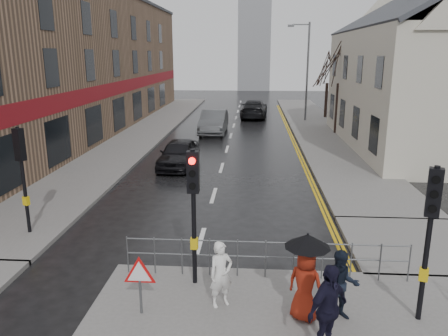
# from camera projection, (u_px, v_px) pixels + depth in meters

# --- Properties ---
(ground) EXTENTS (120.00, 120.00, 0.00)m
(ground) POSITION_uv_depth(u_px,v_px,m) (186.00, 291.00, 10.74)
(ground) COLOR black
(ground) RESTS_ON ground
(left_pavement) EXTENTS (4.00, 44.00, 0.14)m
(left_pavement) POSITION_uv_depth(u_px,v_px,m) (147.00, 129.00, 33.34)
(left_pavement) COLOR #605E5B
(left_pavement) RESTS_ON ground
(right_pavement) EXTENTS (4.00, 40.00, 0.14)m
(right_pavement) POSITION_uv_depth(u_px,v_px,m) (316.00, 127.00, 34.42)
(right_pavement) COLOR #605E5B
(right_pavement) RESTS_ON ground
(pavement_bridge_right) EXTENTS (4.00, 4.20, 0.14)m
(pavement_bridge_right) POSITION_uv_depth(u_px,v_px,m) (414.00, 245.00, 13.19)
(pavement_bridge_right) COLOR #605E5B
(pavement_bridge_right) RESTS_ON ground
(building_left_terrace) EXTENTS (8.00, 42.00, 10.00)m
(building_left_terrace) POSITION_uv_depth(u_px,v_px,m) (66.00, 63.00, 31.48)
(building_left_terrace) COLOR #8A684F
(building_left_terrace) RESTS_ON ground
(building_right_cream) EXTENTS (9.00, 16.40, 10.10)m
(building_right_cream) POSITION_uv_depth(u_px,v_px,m) (428.00, 69.00, 26.10)
(building_right_cream) COLOR beige
(building_right_cream) RESTS_ON ground
(church_tower) EXTENTS (5.00, 5.00, 18.00)m
(church_tower) POSITION_uv_depth(u_px,v_px,m) (254.00, 31.00, 68.17)
(church_tower) COLOR gray
(church_tower) RESTS_ON ground
(traffic_signal_near_left) EXTENTS (0.28, 0.27, 3.40)m
(traffic_signal_near_left) POSITION_uv_depth(u_px,v_px,m) (193.00, 194.00, 10.29)
(traffic_signal_near_left) COLOR black
(traffic_signal_near_left) RESTS_ON near_pavement
(traffic_signal_near_right) EXTENTS (0.34, 0.33, 3.40)m
(traffic_signal_near_right) POSITION_uv_depth(u_px,v_px,m) (431.00, 218.00, 8.80)
(traffic_signal_near_right) COLOR black
(traffic_signal_near_right) RESTS_ON near_pavement
(traffic_signal_far_left) EXTENTS (0.34, 0.33, 3.40)m
(traffic_signal_far_left) POSITION_uv_depth(u_px,v_px,m) (21.00, 161.00, 13.37)
(traffic_signal_far_left) COLOR black
(traffic_signal_far_left) RESTS_ON left_pavement
(guard_railing_front) EXTENTS (7.14, 0.04, 1.00)m
(guard_railing_front) POSITION_uv_depth(u_px,v_px,m) (266.00, 251.00, 10.97)
(guard_railing_front) COLOR #595B5E
(guard_railing_front) RESTS_ON near_pavement
(warning_sign) EXTENTS (0.80, 0.07, 1.35)m
(warning_sign) POSITION_uv_depth(u_px,v_px,m) (140.00, 276.00, 9.36)
(warning_sign) COLOR #595B5E
(warning_sign) RESTS_ON near_pavement
(street_lamp) EXTENTS (1.83, 0.25, 8.00)m
(street_lamp) POSITION_uv_depth(u_px,v_px,m) (305.00, 65.00, 36.18)
(street_lamp) COLOR #595B5E
(street_lamp) RESTS_ON right_pavement
(tree_near) EXTENTS (2.40, 2.40, 6.58)m
(tree_near) POSITION_uv_depth(u_px,v_px,m) (340.00, 61.00, 30.17)
(tree_near) COLOR #2E1F19
(tree_near) RESTS_ON right_pavement
(tree_far) EXTENTS (2.40, 2.40, 5.64)m
(tree_far) POSITION_uv_depth(u_px,v_px,m) (328.00, 68.00, 38.03)
(tree_far) COLOR #2E1F19
(tree_far) RESTS_ON right_pavement
(pedestrian_a) EXTENTS (0.67, 0.60, 1.53)m
(pedestrian_a) POSITION_uv_depth(u_px,v_px,m) (221.00, 274.00, 9.72)
(pedestrian_a) COLOR white
(pedestrian_a) RESTS_ON near_pavement
(pedestrian_b) EXTENTS (0.77, 0.61, 1.56)m
(pedestrian_b) POSITION_uv_depth(u_px,v_px,m) (341.00, 285.00, 9.22)
(pedestrian_b) COLOR black
(pedestrian_b) RESTS_ON near_pavement
(pedestrian_with_umbrella) EXTENTS (0.96, 0.96, 1.95)m
(pedestrian_with_umbrella) POSITION_uv_depth(u_px,v_px,m) (306.00, 272.00, 9.13)
(pedestrian_with_umbrella) COLOR maroon
(pedestrian_with_umbrella) RESTS_ON near_pavement
(pedestrian_d) EXTENTS (1.08, 1.05, 1.81)m
(pedestrian_d) POSITION_uv_depth(u_px,v_px,m) (328.00, 310.00, 8.11)
(pedestrian_d) COLOR black
(pedestrian_d) RESTS_ON near_pavement
(car_parked) EXTENTS (1.89, 4.26, 1.42)m
(car_parked) POSITION_uv_depth(u_px,v_px,m) (179.00, 154.00, 22.28)
(car_parked) COLOR black
(car_parked) RESTS_ON ground
(car_mid) EXTENTS (1.85, 5.08, 1.67)m
(car_mid) POSITION_uv_depth(u_px,v_px,m) (214.00, 122.00, 31.73)
(car_mid) COLOR #46484B
(car_mid) RESTS_ON ground
(car_far) EXTENTS (2.56, 5.67, 1.61)m
(car_far) POSITION_uv_depth(u_px,v_px,m) (254.00, 109.00, 39.43)
(car_far) COLOR black
(car_far) RESTS_ON ground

